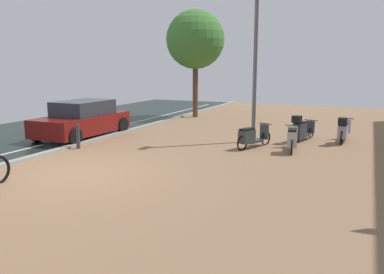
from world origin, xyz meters
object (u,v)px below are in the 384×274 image
(scooter_mid, at_px, (292,139))
(lamp_post, at_px, (255,59))
(street_tree, at_px, (195,40))
(bollard_far, at_px, (78,136))
(scooter_far, at_px, (301,129))
(parked_car_near, at_px, (82,120))
(scooter_extra, at_px, (343,130))
(scooter_near, at_px, (251,137))

(scooter_mid, distance_m, lamp_post, 3.20)
(street_tree, xyz_separation_m, bollard_far, (-0.31, -8.97, -3.60))
(scooter_far, relative_size, parked_car_near, 0.43)
(scooter_mid, distance_m, parked_car_near, 7.93)
(scooter_extra, relative_size, bollard_far, 2.29)
(scooter_far, xyz_separation_m, bollard_far, (-6.57, -4.32, -0.04))
(scooter_far, height_order, parked_car_near, parked_car_near)
(street_tree, bearing_deg, scooter_far, -36.65)
(scooter_near, bearing_deg, bollard_far, -155.17)
(scooter_near, xyz_separation_m, scooter_mid, (1.34, 0.01, 0.02))
(bollard_far, bearing_deg, scooter_near, 24.83)
(scooter_mid, xyz_separation_m, street_tree, (-6.27, 6.53, 3.60))
(scooter_mid, relative_size, parked_car_near, 0.44)
(scooter_far, distance_m, street_tree, 8.57)
(lamp_post, distance_m, bollard_far, 6.63)
(street_tree, bearing_deg, scooter_near, -53.03)
(parked_car_near, relative_size, street_tree, 0.71)
(lamp_post, relative_size, street_tree, 0.95)
(lamp_post, bearing_deg, scooter_mid, -35.14)
(parked_car_near, bearing_deg, scooter_near, 5.00)
(parked_car_near, bearing_deg, scooter_extra, 16.92)
(scooter_far, xyz_separation_m, scooter_extra, (1.41, 0.36, -0.01))
(scooter_mid, bearing_deg, street_tree, 133.82)
(parked_car_near, bearing_deg, street_tree, 77.10)
(parked_car_near, height_order, lamp_post, lamp_post)
(scooter_far, bearing_deg, scooter_mid, -89.64)
(scooter_mid, xyz_separation_m, scooter_far, (-0.01, 1.88, 0.04))
(scooter_near, bearing_deg, scooter_far, 54.92)
(scooter_extra, bearing_deg, street_tree, 150.76)
(scooter_mid, height_order, street_tree, street_tree)
(scooter_far, height_order, lamp_post, lamp_post)
(parked_car_near, xyz_separation_m, street_tree, (1.63, 7.12, 3.35))
(scooter_extra, distance_m, lamp_post, 4.06)
(scooter_near, height_order, bollard_far, bollard_far)
(scooter_near, xyz_separation_m, bollard_far, (-5.24, -2.42, 0.03))
(scooter_far, height_order, bollard_far, scooter_far)
(scooter_mid, relative_size, scooter_far, 1.02)
(scooter_near, relative_size, bollard_far, 2.11)
(scooter_far, distance_m, lamp_post, 3.05)
(parked_car_near, relative_size, lamp_post, 0.75)
(scooter_extra, relative_size, parked_car_near, 0.47)
(scooter_near, distance_m, lamp_post, 2.81)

